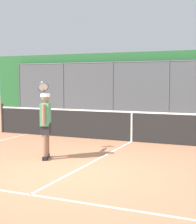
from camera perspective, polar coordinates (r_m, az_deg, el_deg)
name	(u,v)px	position (r m, az deg, el deg)	size (l,w,h in m)	color
ground_plane	(70,174)	(7.29, -4.57, -10.07)	(60.00, 60.00, 0.00)	#B27551
court_line_markings	(21,199)	(5.91, -12.51, -13.83)	(7.89, 10.17, 0.01)	white
fence_backdrop	(172,87)	(16.85, 12.02, 4.09)	(19.50, 1.37, 3.29)	#474C51
tennis_net	(132,126)	(10.95, 5.56, -2.31)	(10.13, 0.09, 1.07)	#2D2D2D
tennis_player	(46,121)	(8.58, -8.62, -1.46)	(0.85, 1.16, 1.90)	black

